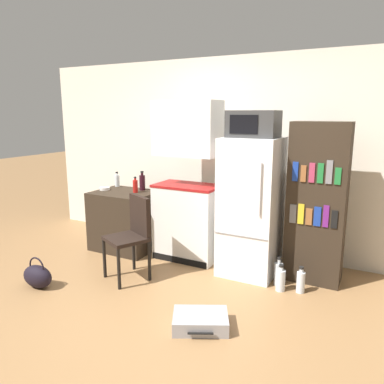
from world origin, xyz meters
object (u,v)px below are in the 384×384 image
object	(u,v)px
microwave	(253,124)
water_bottle_back	(278,273)
bookshelf	(317,204)
water_bottle_middle	(301,282)
bottle_clear_short	(117,180)
bowl	(105,189)
refrigerator	(251,207)
handbag	(38,276)
chair	(133,230)
water_bottle_front	(281,280)
bottle_wine_dark	(142,182)
kitchen_hutch	(188,188)
bottle_ketchup_red	(135,186)
suitcase_large_flat	(200,321)
side_table	(126,220)

from	to	relation	value
microwave	water_bottle_back	distance (m)	1.61
bookshelf	water_bottle_middle	distance (m)	0.83
bottle_clear_short	bowl	distance (m)	0.29
refrigerator	handbag	world-z (taller)	refrigerator
water_bottle_middle	chair	bearing A→B (deg)	-164.25
bookshelf	water_bottle_back	world-z (taller)	bookshelf
water_bottle_back	water_bottle_middle	bearing A→B (deg)	-12.39
bottle_clear_short	water_bottle_front	distance (m)	2.68
bowl	water_bottle_back	distance (m)	2.54
bottle_wine_dark	handbag	xyz separation A→B (m)	(-0.24, -1.59, -0.77)
refrigerator	microwave	size ratio (longest dim) A/B	2.93
handbag	water_bottle_back	distance (m)	2.55
water_bottle_middle	water_bottle_back	xyz separation A→B (m)	(-0.25, 0.05, 0.02)
kitchen_hutch	bottle_ketchup_red	xyz separation A→B (m)	(-0.75, -0.06, -0.03)
bottle_clear_short	handbag	xyz separation A→B (m)	(0.23, -1.64, -0.75)
refrigerator	bowl	bearing A→B (deg)	-178.57
suitcase_large_flat	side_table	bearing A→B (deg)	117.64
bookshelf	suitcase_large_flat	world-z (taller)	bookshelf
bottle_clear_short	bottle_wine_dark	bearing A→B (deg)	-5.97
suitcase_large_flat	handbag	size ratio (longest dim) A/B	1.58
kitchen_hutch	bowl	xyz separation A→B (m)	(-1.22, -0.12, -0.10)
water_bottle_front	side_table	bearing A→B (deg)	173.14
bottle_clear_short	water_bottle_back	bearing A→B (deg)	-9.46
bottle_clear_short	water_bottle_front	bearing A→B (deg)	-11.70
refrigerator	bottle_ketchup_red	xyz separation A→B (m)	(-1.59, 0.01, 0.10)
kitchen_hutch	bowl	world-z (taller)	kitchen_hutch
side_table	bowl	xyz separation A→B (m)	(-0.31, -0.03, 0.41)
side_table	kitchen_hutch	size ratio (longest dim) A/B	0.42
side_table	water_bottle_front	world-z (taller)	side_table
bottle_ketchup_red	handbag	bearing A→B (deg)	-100.03
chair	water_bottle_back	bearing A→B (deg)	45.60
chair	bottle_clear_short	bearing A→B (deg)	161.09
handbag	water_bottle_middle	world-z (taller)	handbag
side_table	bowl	distance (m)	0.52
suitcase_large_flat	water_bottle_back	world-z (taller)	water_bottle_back
refrigerator	kitchen_hutch	bearing A→B (deg)	175.42
kitchen_hutch	suitcase_large_flat	bearing A→B (deg)	-57.59
bookshelf	bottle_clear_short	size ratio (longest dim) A/B	8.30
water_bottle_middle	microwave	bearing A→B (deg)	160.13
side_table	suitcase_large_flat	world-z (taller)	side_table
bottle_clear_short	handbag	size ratio (longest dim) A/B	0.58
bottle_wine_dark	handbag	distance (m)	1.79
bottle_clear_short	water_bottle_middle	distance (m)	2.85
bottle_ketchup_red	bottle_clear_short	bearing A→B (deg)	155.16
kitchen_hutch	handbag	bearing A→B (deg)	-124.05
bowl	suitcase_large_flat	distance (m)	2.53
handbag	bookshelf	bearing A→B (deg)	31.47
microwave	kitchen_hutch	bearing A→B (deg)	175.32
water_bottle_front	water_bottle_middle	distance (m)	0.20
microwave	bottle_wine_dark	xyz separation A→B (m)	(-1.60, 0.18, -0.80)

